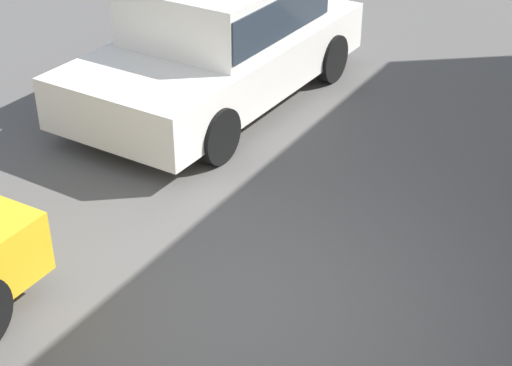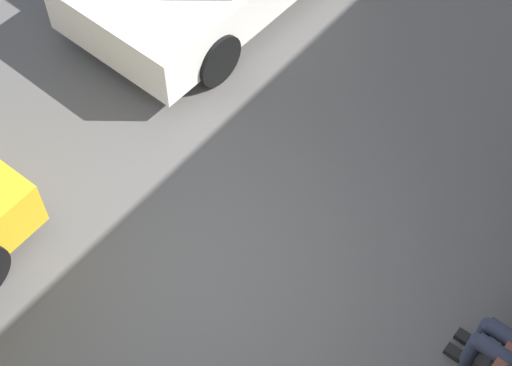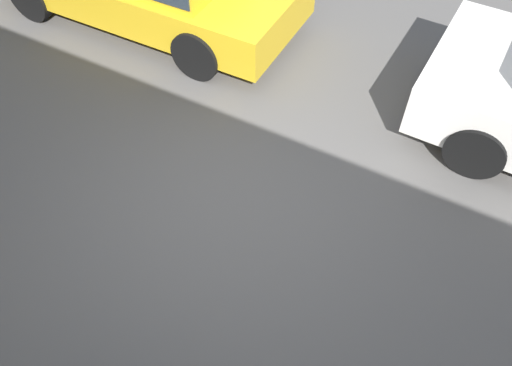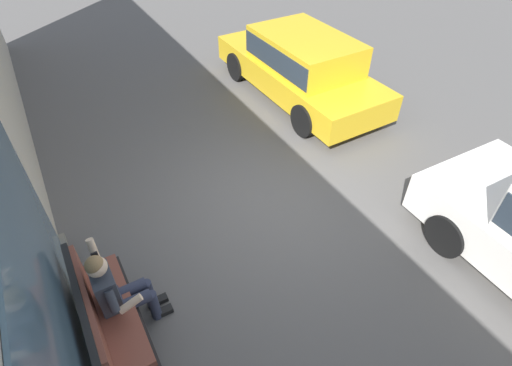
% 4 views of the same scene
% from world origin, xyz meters
% --- Properties ---
extents(ground_plane, '(60.00, 60.00, 0.00)m').
position_xyz_m(ground_plane, '(0.00, 0.00, 0.00)').
color(ground_plane, '#565451').
extents(bench, '(1.63, 0.55, 0.98)m').
position_xyz_m(bench, '(-1.04, 2.90, 0.55)').
color(bench, black).
rests_on(bench, ground_plane).
extents(person_on_phone, '(0.73, 0.74, 1.32)m').
position_xyz_m(person_on_phone, '(-0.92, 2.68, 0.69)').
color(person_on_phone, '#2D3347').
rests_on(person_on_phone, ground_plane).
extents(parked_car_mid, '(4.44, 1.85, 1.42)m').
position_xyz_m(parked_car_mid, '(2.65, -2.30, 0.78)').
color(parked_car_mid, gold).
rests_on(parked_car_mid, ground_plane).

